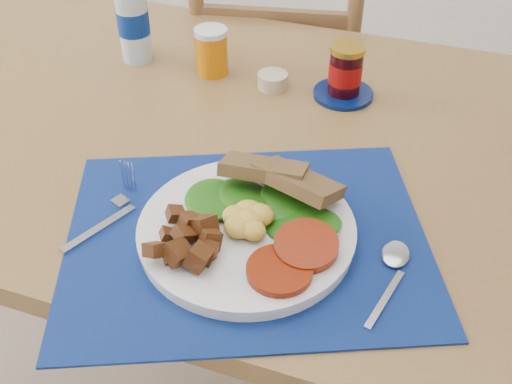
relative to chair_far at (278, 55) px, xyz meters
The scene contains 10 objects.
table 0.59m from the chair_far, 89.56° to the right, with size 1.40×0.90×0.75m.
chair_far is the anchor object (origin of this frame).
placemat 0.88m from the chair_far, 75.60° to the right, with size 0.51×0.40×0.00m, color black.
breakfast_plate 0.89m from the chair_far, 76.05° to the right, with size 0.30×0.30×0.07m.
fork 0.87m from the chair_far, 89.27° to the right, with size 0.06×0.18×0.00m.
spoon 0.95m from the chair_far, 63.35° to the right, with size 0.04×0.16×0.00m.
water_bottle 0.52m from the chair_far, 113.98° to the right, with size 0.07×0.07×0.22m.
juice_glass 0.46m from the chair_far, 91.72° to the right, with size 0.06×0.06×0.09m, color #CE6A05.
ramekin 0.48m from the chair_far, 74.30° to the right, with size 0.06×0.06×0.03m, color tan.
jam_on_saucer 0.53m from the chair_far, 58.14° to the right, with size 0.11×0.11×0.10m.
Camera 1 is at (0.42, -0.63, 1.35)m, focal length 42.00 mm.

